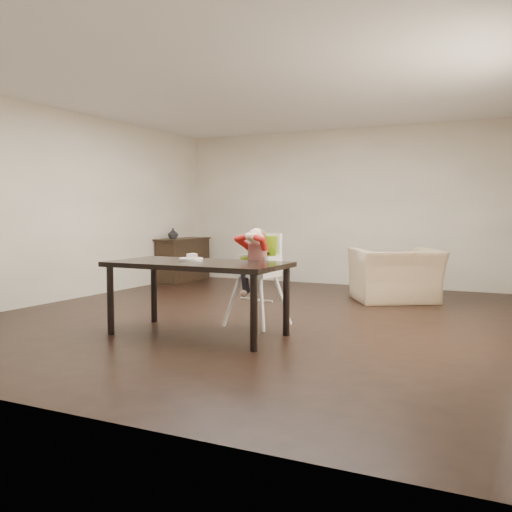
{
  "coord_description": "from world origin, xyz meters",
  "views": [
    {
      "loc": [
        3.03,
        -6.07,
        1.23
      ],
      "look_at": [
        0.33,
        -0.58,
        0.78
      ],
      "focal_mm": 40.0,
      "sensor_mm": 36.0,
      "label": 1
    }
  ],
  "objects_px": {
    "high_chair": "(259,257)",
    "armchair": "(396,266)",
    "dining_table": "(198,270)",
    "sideboard": "(183,260)"
  },
  "relations": [
    {
      "from": "high_chair",
      "to": "armchair",
      "type": "height_order",
      "value": "high_chair"
    },
    {
      "from": "dining_table",
      "to": "sideboard",
      "type": "xyz_separation_m",
      "value": [
        -2.74,
        3.88,
        -0.27
      ]
    },
    {
      "from": "high_chair",
      "to": "armchair",
      "type": "distance_m",
      "value": 2.58
    },
    {
      "from": "high_chair",
      "to": "armchair",
      "type": "xyz_separation_m",
      "value": [
        0.99,
        2.37,
        -0.26
      ]
    },
    {
      "from": "high_chair",
      "to": "armchair",
      "type": "relative_size",
      "value": 0.94
    },
    {
      "from": "high_chair",
      "to": "sideboard",
      "type": "distance_m",
      "value": 4.39
    },
    {
      "from": "dining_table",
      "to": "sideboard",
      "type": "bearing_deg",
      "value": 125.27
    },
    {
      "from": "high_chair",
      "to": "dining_table",
      "type": "bearing_deg",
      "value": -103.62
    },
    {
      "from": "armchair",
      "to": "dining_table",
      "type": "bearing_deg",
      "value": 36.39
    },
    {
      "from": "dining_table",
      "to": "armchair",
      "type": "bearing_deg",
      "value": 67.25
    }
  ]
}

